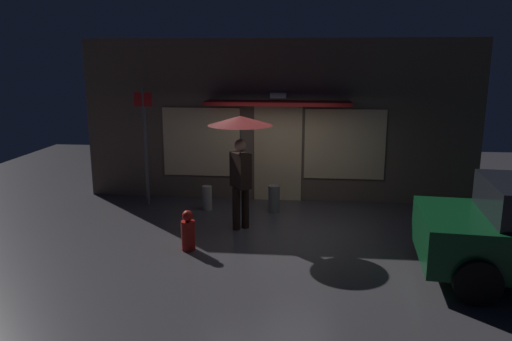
# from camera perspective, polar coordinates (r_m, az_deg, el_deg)

# --- Properties ---
(ground_plane) EXTENTS (18.00, 18.00, 0.00)m
(ground_plane) POSITION_cam_1_polar(r_m,az_deg,el_deg) (9.60, 1.72, -7.01)
(ground_plane) COLOR #423F44
(building_facade) EXTENTS (9.06, 1.00, 3.70)m
(building_facade) POSITION_cam_1_polar(r_m,az_deg,el_deg) (11.45, 2.61, 5.71)
(building_facade) COLOR brown
(building_facade) RESTS_ON ground
(person_with_umbrella) EXTENTS (1.22, 1.22, 2.21)m
(person_with_umbrella) POSITION_cam_1_polar(r_m,az_deg,el_deg) (9.30, -1.82, 3.54)
(person_with_umbrella) COLOR black
(person_with_umbrella) RESTS_ON ground
(street_sign_post) EXTENTS (0.40, 0.07, 2.64)m
(street_sign_post) POSITION_cam_1_polar(r_m,az_deg,el_deg) (11.19, -12.68, 3.42)
(street_sign_post) COLOR #595B60
(street_sign_post) RESTS_ON ground
(sidewalk_bollard) EXTENTS (0.21, 0.21, 0.54)m
(sidewalk_bollard) POSITION_cam_1_polar(r_m,az_deg,el_deg) (10.88, -5.67, -3.18)
(sidewalk_bollard) COLOR #B2A899
(sidewalk_bollard) RESTS_ON ground
(sidewalk_bollard_2) EXTENTS (0.25, 0.25, 0.59)m
(sidewalk_bollard_2) POSITION_cam_1_polar(r_m,az_deg,el_deg) (10.68, 2.09, -3.29)
(sidewalk_bollard_2) COLOR slate
(sidewalk_bollard_2) RESTS_ON ground
(fire_hydrant) EXTENTS (0.24, 0.24, 0.72)m
(fire_hydrant) POSITION_cam_1_polar(r_m,az_deg,el_deg) (8.66, -7.86, -7.04)
(fire_hydrant) COLOR #B21914
(fire_hydrant) RESTS_ON ground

